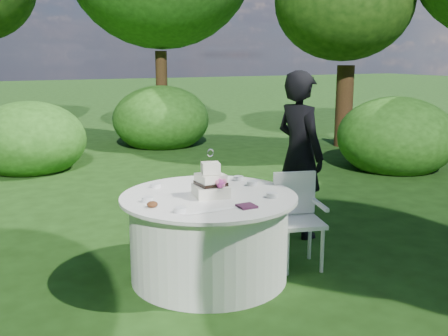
{
  "coord_description": "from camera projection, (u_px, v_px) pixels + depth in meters",
  "views": [
    {
      "loc": [
        -1.86,
        -4.05,
        1.98
      ],
      "look_at": [
        0.15,
        0.0,
        1.0
      ],
      "focal_mm": 42.0,
      "sensor_mm": 36.0,
      "label": 1
    }
  ],
  "objects": [
    {
      "name": "guest",
      "position": [
        300.0,
        154.0,
        5.73
      ],
      "size": [
        0.52,
        0.71,
        1.82
      ],
      "primitive_type": "imported",
      "rotation": [
        0.0,
        0.0,
        1.7
      ],
      "color": "black",
      "rests_on": "ground"
    },
    {
      "name": "napkins",
      "position": [
        247.0,
        206.0,
        4.24
      ],
      "size": [
        0.14,
        0.14,
        0.02
      ],
      "primitive_type": "cube",
      "color": "#431C36",
      "rests_on": "table"
    },
    {
      "name": "feather_plume",
      "position": [
        210.0,
        211.0,
        4.12
      ],
      "size": [
        0.48,
        0.07,
        0.01
      ],
      "primitive_type": "ellipsoid",
      "color": "white",
      "rests_on": "table"
    },
    {
      "name": "chair",
      "position": [
        297.0,
        212.0,
        4.97
      ],
      "size": [
        0.51,
        0.51,
        0.89
      ],
      "color": "white",
      "rests_on": "ground"
    },
    {
      "name": "cake",
      "position": [
        211.0,
        183.0,
        4.55
      ],
      "size": [
        0.33,
        0.33,
        0.42
      ],
      "color": "white",
      "rests_on": "table"
    },
    {
      "name": "petal_cups",
      "position": [
        191.0,
        190.0,
        4.69
      ],
      "size": [
        1.0,
        0.66,
        0.05
      ],
      "color": "#562D16",
      "rests_on": "table"
    },
    {
      "name": "votives",
      "position": [
        209.0,
        191.0,
        4.67
      ],
      "size": [
        1.16,
        0.93,
        0.04
      ],
      "color": "silver",
      "rests_on": "table"
    },
    {
      "name": "ground",
      "position": [
        209.0,
        277.0,
        4.77
      ],
      "size": [
        80.0,
        80.0,
        0.0
      ],
      "primitive_type": "plane",
      "color": "black",
      "rests_on": "ground"
    },
    {
      "name": "table",
      "position": [
        209.0,
        236.0,
        4.69
      ],
      "size": [
        1.56,
        1.56,
        0.77
      ],
      "color": "white",
      "rests_on": "ground"
    }
  ]
}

